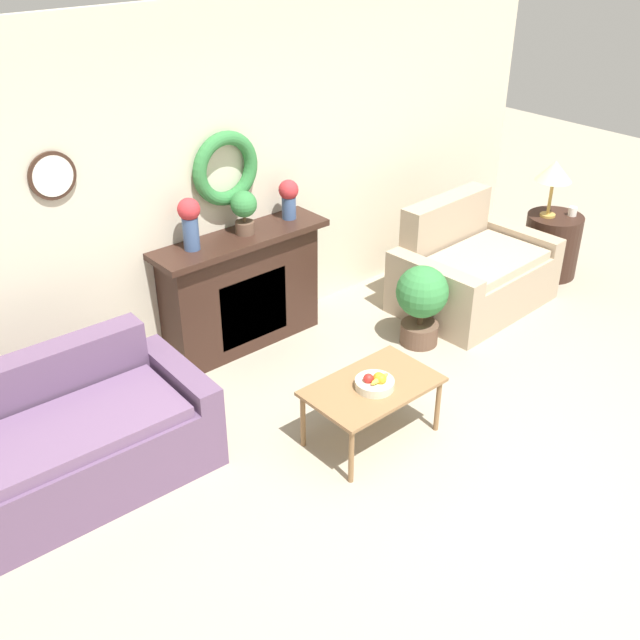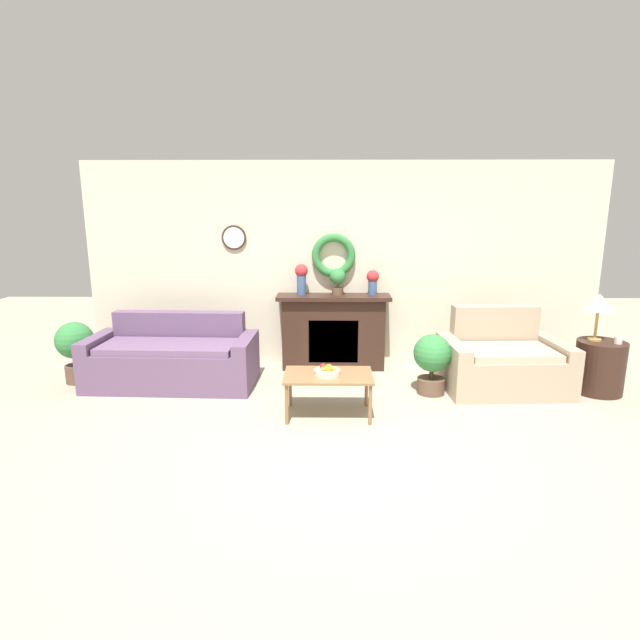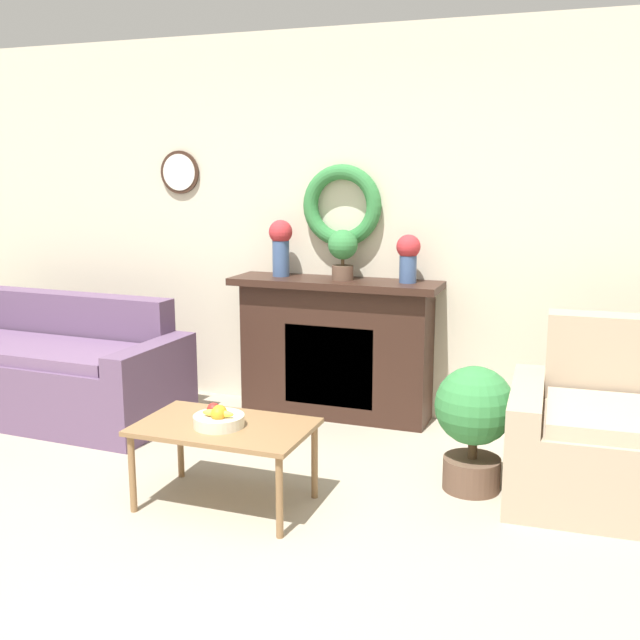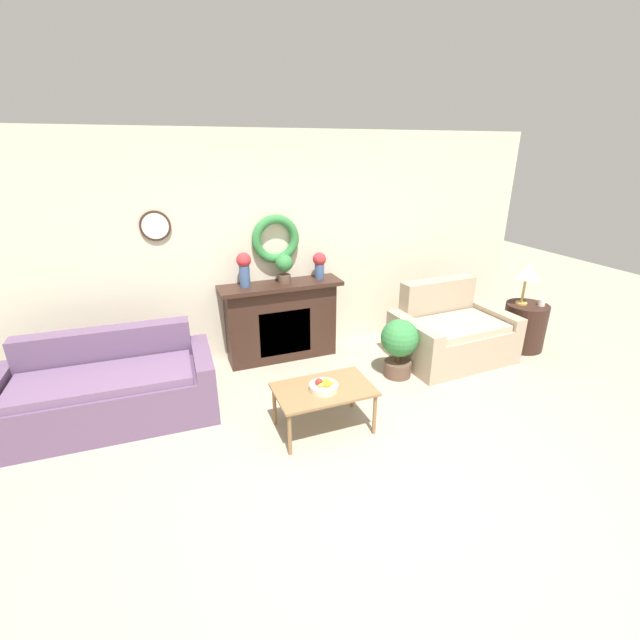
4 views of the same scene
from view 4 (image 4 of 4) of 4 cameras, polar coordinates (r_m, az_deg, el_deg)
ground_plane at (r=3.66m, az=9.57°, el=-21.43°), size 16.00×16.00×0.00m
wall_back at (r=5.30m, az=-4.77°, el=9.47°), size 6.80×0.17×2.70m
fireplace at (r=5.33m, az=-5.16°, el=-0.10°), size 1.48×0.41×0.99m
couch_left at (r=4.66m, az=-26.33°, el=-8.44°), size 2.00×0.93×0.84m
loveseat_right at (r=5.63m, az=17.04°, el=-1.74°), size 1.42×1.01×0.94m
coffee_table at (r=4.00m, az=0.50°, el=-9.62°), size 0.90×0.56×0.44m
fruit_bowl at (r=3.92m, az=0.54°, el=-8.80°), size 0.26×0.26×0.12m
side_table_by_loveseat at (r=6.26m, az=25.56°, el=-0.76°), size 0.54×0.54×0.61m
table_lamp at (r=6.03m, az=25.90°, el=5.85°), size 0.34×0.34×0.55m
mug at (r=6.18m, az=27.47°, el=2.07°), size 0.08×0.08×0.09m
vase_on_mantel_left at (r=5.01m, az=-10.09°, el=6.98°), size 0.17×0.17×0.40m
vase_on_mantel_right at (r=5.27m, az=-0.08°, el=7.55°), size 0.16×0.16×0.33m
potted_plant_on_mantel at (r=5.11m, az=-4.81°, el=7.18°), size 0.21×0.21×0.35m
potted_plant_floor_by_loveseat at (r=4.99m, az=10.52°, el=-3.12°), size 0.43×0.43×0.70m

